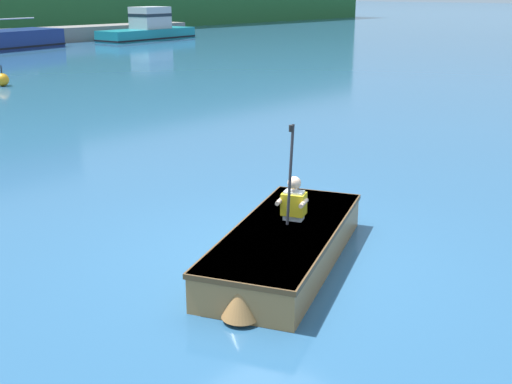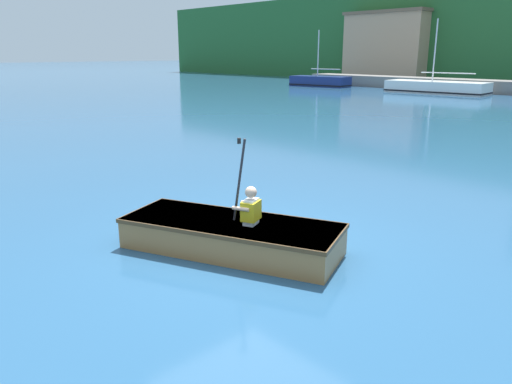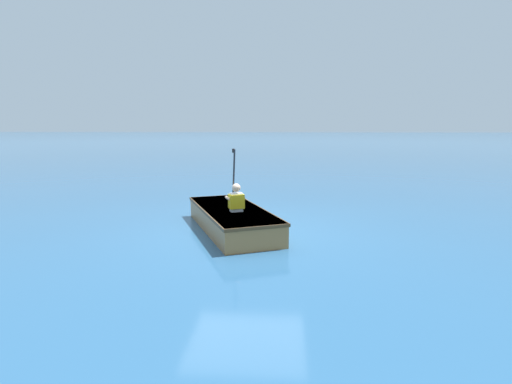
{
  "view_description": "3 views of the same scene",
  "coord_description": "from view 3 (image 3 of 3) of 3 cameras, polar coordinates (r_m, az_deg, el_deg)",
  "views": [
    {
      "loc": [
        -5.61,
        -5.02,
        3.23
      ],
      "look_at": [
        -0.04,
        0.19,
        0.81
      ],
      "focal_mm": 45.0,
      "sensor_mm": 36.0,
      "label": 1
    },
    {
      "loc": [
        5.28,
        -4.78,
        2.85
      ],
      "look_at": [
        -0.04,
        0.19,
        0.81
      ],
      "focal_mm": 35.0,
      "sensor_mm": 36.0,
      "label": 2
    },
    {
      "loc": [
        8.03,
        0.77,
        2.14
      ],
      "look_at": [
        -0.04,
        0.19,
        0.81
      ],
      "focal_mm": 28.0,
      "sensor_mm": 36.0,
      "label": 3
    }
  ],
  "objects": [
    {
      "name": "ground_plane",
      "position": [
        8.34,
        -1.34,
        -5.53
      ],
      "size": [
        300.0,
        300.0,
        0.0
      ],
      "primitive_type": "plane",
      "color": "#28567F"
    },
    {
      "name": "person_paddler",
      "position": [
        7.97,
        -2.86,
        -0.95
      ],
      "size": [
        0.43,
        0.43,
        1.24
      ],
      "color": "silver",
      "rests_on": "rowboat_foreground"
    },
    {
      "name": "rowboat_foreground",
      "position": [
        8.4,
        -3.52,
        -3.62
      ],
      "size": [
        3.45,
        2.39,
        0.46
      ],
      "color": "#A3703D",
      "rests_on": "ground"
    }
  ]
}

